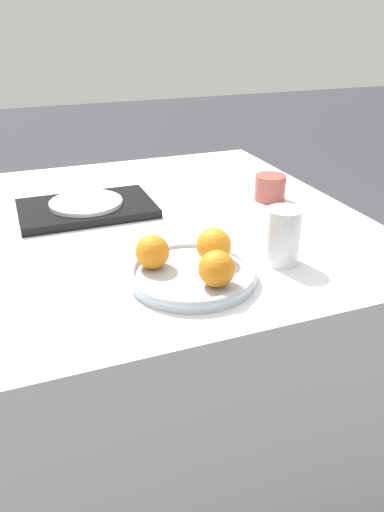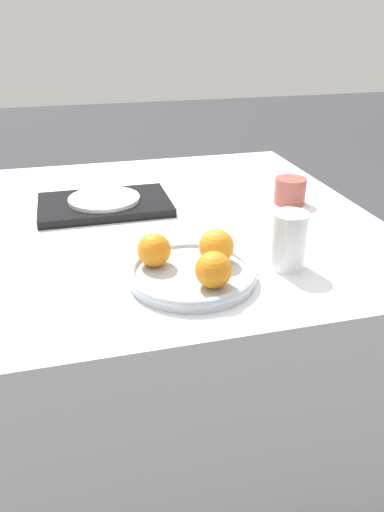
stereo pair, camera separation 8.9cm
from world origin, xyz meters
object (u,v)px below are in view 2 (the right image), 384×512
Objects in this scene: serving_tray at (105,205)px; side_plate at (104,199)px; orange_2 at (154,250)px; orange_1 at (216,246)px; fruit_platter at (192,274)px; orange_0 at (213,270)px; cup_0 at (290,191)px; water_glass at (289,241)px.

side_plate is at bearing -90.00° from serving_tray.
serving_tray is at bearing 98.80° from orange_2.
orange_1 is 0.21× the size of serving_tray.
fruit_platter is at bearing -153.77° from orange_1.
cup_0 is (0.32, 0.39, -0.02)m from orange_0.
orange_1 is at bearing -66.03° from side_plate.
orange_1 is 0.12m from orange_2.
fruit_platter is 3.78× the size of orange_2.
side_plate is at bearing 113.97° from orange_1.
orange_0 is 0.49m from serving_tray.
serving_tray is (-0.06, 0.37, -0.04)m from orange_2.
orange_1 is at bearing -66.03° from serving_tray.
orange_1 is (0.05, 0.03, 0.04)m from fruit_platter.
orange_0 reaches higher than cup_0.
water_glass is at bearing -7.89° from orange_1.
fruit_platter is 2.14× the size of water_glass.
side_plate is (0.00, -0.00, 0.02)m from serving_tray.
water_glass is (0.19, 0.01, 0.04)m from fruit_platter.
serving_tray is 0.02m from side_plate.
fruit_platter is 0.08m from orange_2.
serving_tray is at bearing 105.97° from fruit_platter.
fruit_platter is 0.74× the size of serving_tray.
side_plate is at bearing 127.24° from water_glass.
serving_tray is at bearing 106.50° from orange_0.
serving_tray is 1.82× the size of side_plate.
side_plate is (-0.31, 0.40, -0.03)m from water_glass.
fruit_platter is 0.07m from orange_1.
water_glass is at bearing 2.27° from fruit_platter.
orange_0 is at bearing -51.27° from orange_2.
orange_0 is 0.20× the size of serving_tray.
orange_0 is at bearing -69.94° from fruit_platter.
cup_0 is (0.34, 0.33, 0.02)m from fruit_platter.
serving_tray is (-0.31, 0.40, -0.05)m from water_glass.
orange_2 is 0.37m from side_plate.
cup_0 is at bearing 64.74° from water_glass.
orange_1 reaches higher than serving_tray.
fruit_platter is at bearing -35.29° from orange_2.
orange_2 is at bearing -81.20° from serving_tray.
cup_0 reaches higher than fruit_platter.
orange_0 is at bearing -73.50° from serving_tray.
orange_2 is at bearing -81.20° from side_plate.
fruit_platter is 3.61× the size of orange_1.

